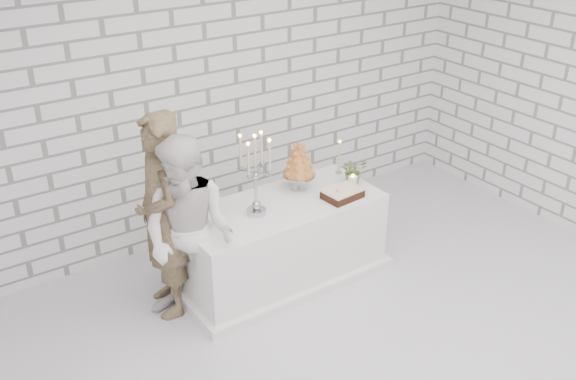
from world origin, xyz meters
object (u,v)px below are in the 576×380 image
object	(u,v)px
candelabra	(255,175)
groom	(162,216)
croquembouche	(299,165)
cake_table	(281,241)
bride	(189,235)

from	to	relation	value
candelabra	groom	bearing A→B (deg)	166.08
croquembouche	groom	bearing A→B (deg)	179.44
cake_table	candelabra	distance (m)	0.78
groom	bride	world-z (taller)	groom
cake_table	groom	world-z (taller)	groom
bride	candelabra	xyz separation A→B (m)	(0.67, 0.09, 0.30)
bride	croquembouche	world-z (taller)	bride
bride	groom	bearing A→B (deg)	161.95
groom	croquembouche	bearing A→B (deg)	97.98
groom	candelabra	distance (m)	0.82
cake_table	candelabra	xyz separation A→B (m)	(-0.27, -0.03, 0.74)
cake_table	croquembouche	xyz separation A→B (m)	(0.30, 0.15, 0.61)
candelabra	croquembouche	size ratio (longest dim) A/B	1.53
groom	croquembouche	distance (m)	1.33
groom	candelabra	xyz separation A→B (m)	(0.77, -0.19, 0.23)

